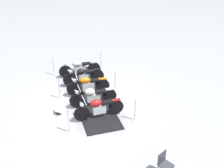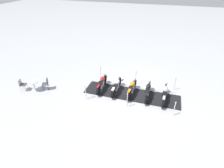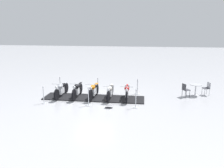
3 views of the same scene
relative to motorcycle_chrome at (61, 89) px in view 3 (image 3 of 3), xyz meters
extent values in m
plane|color=#B2B2B7|center=(0.04, -2.16, -0.54)|extent=(80.00, 80.00, 0.00)
cube|color=black|center=(0.04, -2.16, -0.51)|extent=(1.56, 6.52, 0.05)
cylinder|color=black|center=(-0.78, 0.02, -0.14)|extent=(0.70, 0.13, 0.69)
cylinder|color=black|center=(0.86, -0.03, -0.14)|extent=(0.70, 0.13, 0.69)
cube|color=silver|center=(0.04, 0.00, -0.09)|extent=(0.62, 0.21, 0.41)
ellipsoid|color=#B7BAC1|center=(-0.11, 0.00, 0.25)|extent=(0.56, 0.33, 0.31)
cube|color=black|center=(0.42, -0.01, 0.20)|extent=(0.47, 0.29, 0.08)
cube|color=#B7BAC1|center=(0.86, -0.03, 0.24)|extent=(0.38, 0.14, 0.06)
cylinder|color=silver|center=(-0.71, 0.02, 0.15)|extent=(0.26, 0.08, 0.59)
cylinder|color=silver|center=(-0.64, 0.02, 0.51)|extent=(0.06, 0.68, 0.04)
sphere|color=silver|center=(-0.74, 0.02, 0.31)|extent=(0.18, 0.18, 0.18)
cylinder|color=black|center=(-0.71, -1.08, -0.13)|extent=(0.71, 0.10, 0.71)
cylinder|color=black|center=(0.78, -1.08, -0.13)|extent=(0.71, 0.10, 0.71)
cube|color=silver|center=(0.04, -1.08, -0.08)|extent=(0.50, 0.19, 0.42)
ellipsoid|color=black|center=(-0.09, -1.08, 0.26)|extent=(0.45, 0.31, 0.31)
cube|color=black|center=(0.37, -1.08, 0.21)|extent=(0.45, 0.28, 0.08)
cube|color=black|center=(0.78, -1.08, 0.25)|extent=(0.39, 0.12, 0.06)
cylinder|color=silver|center=(-0.61, -1.08, 0.17)|extent=(0.33, 0.07, 0.60)
cylinder|color=silver|center=(-0.52, -1.08, 0.53)|extent=(0.04, 0.63, 0.04)
sphere|color=silver|center=(-0.62, -1.08, 0.33)|extent=(0.18, 0.18, 0.18)
cylinder|color=black|center=(-0.69, -2.11, -0.14)|extent=(0.71, 0.18, 0.70)
cylinder|color=black|center=(0.76, -2.20, -0.14)|extent=(0.71, 0.18, 0.70)
cube|color=silver|center=(0.04, -2.16, -0.08)|extent=(0.59, 0.28, 0.43)
ellipsoid|color=#D16B0F|center=(-0.11, -2.15, 0.25)|extent=(0.55, 0.32, 0.29)
cube|color=black|center=(0.41, -2.18, 0.21)|extent=(0.51, 0.29, 0.08)
cube|color=#D16B0F|center=(0.76, -2.20, 0.24)|extent=(0.39, 0.18, 0.06)
cylinder|color=silver|center=(-0.60, -2.12, 0.16)|extent=(0.32, 0.09, 0.59)
cylinder|color=silver|center=(-0.51, -2.12, 0.52)|extent=(0.08, 0.74, 0.04)
sphere|color=silver|center=(-0.61, -2.12, 0.32)|extent=(0.18, 0.18, 0.18)
cylinder|color=black|center=(-0.75, -3.23, -0.16)|extent=(0.66, 0.13, 0.66)
cylinder|color=black|center=(0.81, -3.24, -0.16)|extent=(0.66, 0.13, 0.66)
cube|color=silver|center=(0.03, -3.23, -0.13)|extent=(0.62, 0.23, 0.36)
ellipsoid|color=silver|center=(-0.12, -3.23, 0.20)|extent=(0.48, 0.34, 0.34)
cube|color=black|center=(0.43, -3.24, 0.15)|extent=(0.53, 0.31, 0.08)
cube|color=silver|center=(0.81, -3.24, 0.20)|extent=(0.36, 0.15, 0.06)
cylinder|color=silver|center=(-0.67, -3.23, 0.12)|extent=(0.28, 0.07, 0.56)
cylinder|color=silver|center=(-0.60, -3.23, 0.46)|extent=(0.04, 0.71, 0.04)
sphere|color=silver|center=(-0.70, -3.23, 0.26)|extent=(0.18, 0.18, 0.18)
cylinder|color=black|center=(-0.74, -4.35, -0.15)|extent=(0.67, 0.13, 0.67)
cylinder|color=black|center=(0.80, -4.28, -0.15)|extent=(0.67, 0.13, 0.67)
cube|color=silver|center=(0.03, -4.31, -0.10)|extent=(0.58, 0.21, 0.41)
ellipsoid|color=#AD1919|center=(-0.11, -4.32, 0.24)|extent=(0.54, 0.34, 0.31)
cube|color=black|center=(0.41, -4.30, 0.19)|extent=(0.53, 0.31, 0.08)
cube|color=#AD1919|center=(0.80, -4.28, 0.21)|extent=(0.37, 0.14, 0.06)
cylinder|color=silver|center=(-0.67, -4.34, 0.13)|extent=(0.25, 0.08, 0.58)
cylinder|color=silver|center=(-0.61, -4.34, 0.48)|extent=(0.07, 0.77, 0.04)
sphere|color=silver|center=(-0.71, -4.34, 0.28)|extent=(0.18, 0.18, 0.18)
cylinder|color=silver|center=(1.44, -2.16, -0.53)|extent=(0.32, 0.32, 0.03)
cylinder|color=silver|center=(1.44, -2.16, -0.04)|extent=(0.05, 0.05, 0.95)
sphere|color=silver|center=(1.44, -2.16, 0.47)|extent=(0.09, 0.09, 0.09)
cylinder|color=silver|center=(1.45, 0.61, -0.53)|extent=(0.33, 0.33, 0.03)
cylinder|color=silver|center=(1.45, 0.61, -0.05)|extent=(0.05, 0.05, 0.93)
sphere|color=silver|center=(1.45, 0.61, 0.45)|extent=(0.09, 0.09, 0.09)
cylinder|color=silver|center=(-1.38, -4.92, -0.53)|extent=(0.31, 0.31, 0.03)
cylinder|color=silver|center=(-1.38, -4.92, -0.02)|extent=(0.05, 0.05, 1.00)
sphere|color=silver|center=(-1.38, -4.92, 0.52)|extent=(0.09, 0.09, 0.09)
cylinder|color=silver|center=(-1.36, 0.61, -0.53)|extent=(0.28, 0.28, 0.03)
cylinder|color=silver|center=(-1.36, 0.61, -0.03)|extent=(0.05, 0.05, 0.97)
sphere|color=silver|center=(-1.36, 0.61, 0.49)|extent=(0.09, 0.09, 0.09)
cylinder|color=silver|center=(-1.37, -2.15, -0.53)|extent=(0.35, 0.35, 0.03)
cylinder|color=silver|center=(-1.37, -2.15, -0.01)|extent=(0.05, 0.05, 1.02)
sphere|color=silver|center=(-1.37, -2.15, 0.54)|extent=(0.09, 0.09, 0.09)
cylinder|color=silver|center=(1.43, -4.93, -0.53)|extent=(0.34, 0.34, 0.03)
cylinder|color=silver|center=(1.43, -4.93, -0.05)|extent=(0.05, 0.05, 0.94)
sphere|color=silver|center=(1.43, -4.93, 0.46)|extent=(0.09, 0.09, 0.09)
cube|color=#333338|center=(-1.64, -3.40, -0.53)|extent=(0.20, 0.42, 0.02)
cube|color=white|center=(-1.64, -3.40, -0.39)|extent=(0.26, 0.38, 0.12)
cylinder|color=#B7B7BC|center=(1.55, -8.81, -0.53)|extent=(0.43, 0.43, 0.02)
cylinder|color=#B7B7BC|center=(1.55, -8.81, -0.16)|extent=(0.07, 0.07, 0.72)
cylinder|color=#B7B7BC|center=(1.55, -8.81, 0.22)|extent=(0.78, 0.78, 0.03)
cylinder|color=#B7B7BC|center=(1.55, -9.42, -0.31)|extent=(0.03, 0.03, 0.47)
cylinder|color=#B7B7BC|center=(1.88, -9.32, -0.31)|extent=(0.03, 0.03, 0.47)
cylinder|color=#B7B7BC|center=(1.65, -9.74, -0.31)|extent=(0.03, 0.03, 0.47)
cylinder|color=#B7B7BC|center=(1.97, -9.65, -0.31)|extent=(0.03, 0.03, 0.47)
cube|color=#3F3F47|center=(1.76, -9.53, -0.05)|extent=(0.50, 0.50, 0.04)
cube|color=#B7B7BC|center=(1.82, -9.71, 0.16)|extent=(0.39, 0.14, 0.39)
cylinder|color=#2D2D33|center=(1.44, -8.22, -0.31)|extent=(0.03, 0.03, 0.46)
cylinder|color=#2D2D33|center=(1.14, -8.37, -0.31)|extent=(0.03, 0.03, 0.46)
cylinder|color=#2D2D33|center=(1.29, -7.92, -0.31)|extent=(0.03, 0.03, 0.46)
cylinder|color=#2D2D33|center=(0.99, -8.07, -0.31)|extent=(0.03, 0.03, 0.46)
cube|color=#3F3F47|center=(1.21, -8.14, -0.07)|extent=(0.54, 0.54, 0.04)
cube|color=#2D2D33|center=(1.13, -7.98, 0.15)|extent=(0.37, 0.21, 0.40)
camera|label=1|loc=(-2.31, -13.69, 6.20)|focal=43.06mm
camera|label=2|loc=(10.05, -0.49, 6.69)|focal=28.76mm
camera|label=3|loc=(-13.97, -5.26, 4.00)|focal=36.98mm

